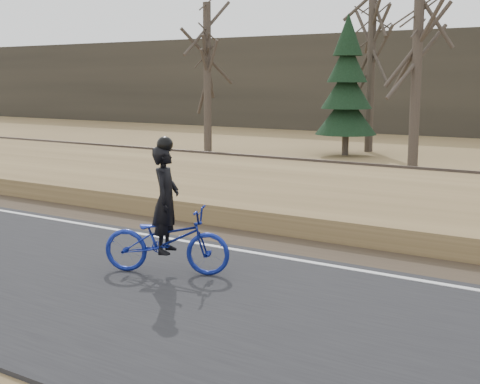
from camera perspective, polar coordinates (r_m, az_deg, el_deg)
The scene contains 10 objects.
ground at distance 10.88m, azimuth 13.27°, elevation -7.69°, with size 120.00×120.00×0.00m, color #997D4D.
road at distance 8.69m, azimuth 7.40°, elevation -11.76°, with size 120.00×6.00×0.06m, color black.
edge_line at distance 11.05m, azimuth 13.65°, elevation -7.10°, with size 120.00×0.12×0.01m, color silver.
shoulder at distance 11.97m, azimuth 15.29°, elevation -6.09°, with size 120.00×1.60×0.04m, color #473A2B.
embankment at distance 14.73m, azimuth 19.02°, elevation -2.56°, with size 120.00×5.00×0.44m, color #997D4D.
cyclist at distance 10.89m, azimuth -6.30°, elevation -3.31°, with size 2.20×1.50×2.24m.
bare_tree_far_left at distance 29.55m, azimuth -2.80°, elevation 9.64°, with size 0.36×0.36×6.47m, color #493F35.
bare_tree_left at distance 30.43m, azimuth 11.14°, elevation 11.15°, with size 0.36×0.36×8.25m, color #493F35.
bare_tree_near_left at distance 24.65m, azimuth 14.86°, elevation 10.72°, with size 0.36×0.36×7.63m, color #493F35.
conifer at distance 28.77m, azimuth 9.10°, elevation 8.67°, with size 2.60×2.60×5.91m.
Camera 1 is at (3.52, -9.80, 3.18)m, focal length 50.00 mm.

